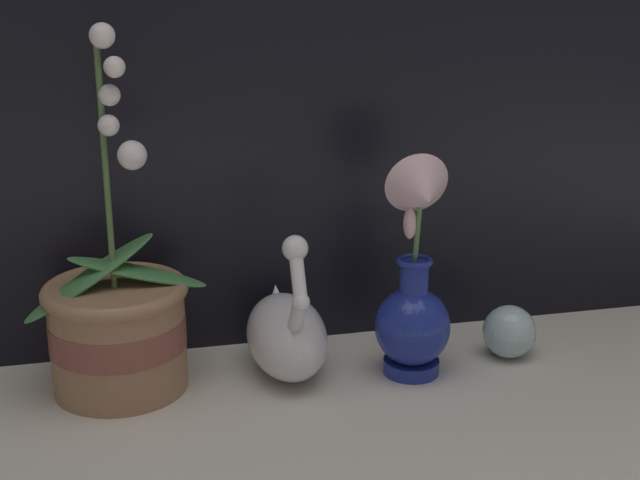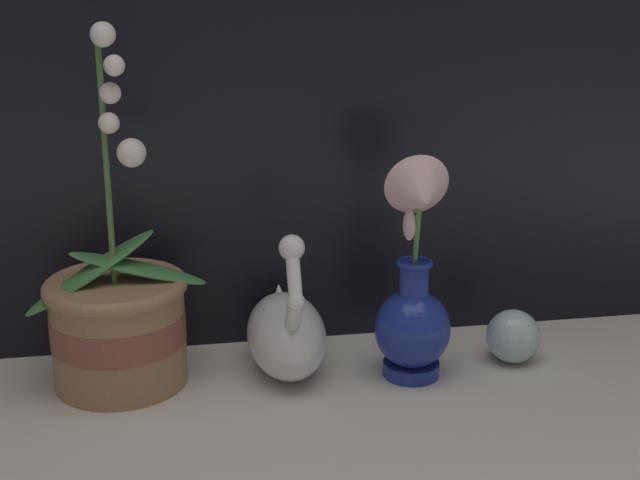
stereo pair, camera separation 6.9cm
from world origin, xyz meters
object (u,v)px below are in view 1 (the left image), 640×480
swan_figurine (286,332)px  blue_vase (414,299)px  orchid_potted_plant (118,324)px  glass_sphere (509,332)px

swan_figurine → blue_vase: (0.17, -0.05, 0.05)m
orchid_potted_plant → glass_sphere: bearing=-3.0°
orchid_potted_plant → blue_vase: orchid_potted_plant is taller
swan_figurine → glass_sphere: (0.32, -0.02, -0.02)m
swan_figurine → blue_vase: size_ratio=0.70×
blue_vase → glass_sphere: blue_vase is taller
glass_sphere → swan_figurine: bearing=175.6°
blue_vase → swan_figurine: bearing=164.3°
orchid_potted_plant → swan_figurine: orchid_potted_plant is taller
orchid_potted_plant → glass_sphere: 0.55m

